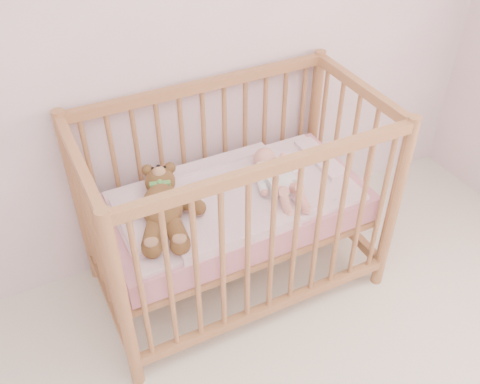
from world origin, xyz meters
TOP-DOWN VIEW (x-y plane):
  - wall_back at (0.00, 2.00)m, footprint 4.00×0.02m
  - crib at (0.32, 1.60)m, footprint 1.36×0.76m
  - mattress at (0.32, 1.60)m, footprint 1.22×0.62m
  - blanket at (0.32, 1.60)m, footprint 1.10×0.58m
  - baby at (0.53, 1.58)m, footprint 0.29×0.51m
  - teddy_bear at (-0.04, 1.58)m, footprint 0.53×0.64m

SIDE VIEW (x-z plane):
  - mattress at x=0.32m, z-range 0.42..0.55m
  - crib at x=0.32m, z-range 0.00..1.00m
  - blanket at x=0.32m, z-range 0.53..0.59m
  - baby at x=0.53m, z-range 0.58..0.69m
  - teddy_bear at x=-0.04m, z-range 0.57..0.72m
  - wall_back at x=0.00m, z-range 0.00..2.70m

